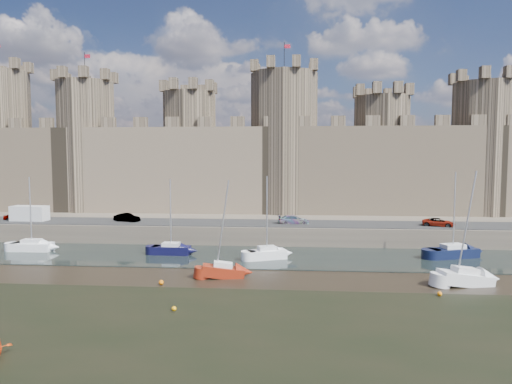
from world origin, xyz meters
The scene contains 19 objects.
ground centered at (0.00, 0.00, 0.00)m, with size 160.00×160.00×0.00m, color black.
water_channel centered at (0.00, 24.00, 0.04)m, with size 160.00×12.00×0.08m, color black.
quay centered at (0.00, 60.00, 1.25)m, with size 160.00×60.00×2.50m, color #4C443A.
road centered at (0.00, 34.00, 2.55)m, with size 160.00×7.00×0.10m, color black.
castle centered at (-0.64, 48.00, 11.67)m, with size 108.50×11.00×29.00m.
car_0 centered at (-36.55, 34.08, 3.05)m, with size 1.29×3.21×1.09m, color gray.
car_1 centered at (-19.88, 33.81, 3.12)m, with size 1.31×3.77×1.24m, color gray.
car_2 centered at (3.66, 33.76, 3.11)m, with size 1.71×4.21×1.22m, color gray.
car_3 centered at (22.79, 32.94, 3.07)m, with size 1.89×4.10×1.14m, color gray.
van centered at (-34.10, 33.50, 3.60)m, with size 5.06×2.02×2.21m, color silver.
sailboat_0 centered at (-28.79, 24.94, 0.74)m, with size 4.95×2.02×9.19m.
sailboat_1 centered at (-10.97, 24.34, 0.74)m, with size 4.55×1.87×9.04m.
sailboat_2 centered at (0.62, 22.76, 0.77)m, with size 4.71×3.23×9.47m.
sailboat_3 centered at (22.13, 25.32, 0.77)m, with size 6.06×3.82×9.93m.
sailboat_4 centered at (-3.21, 14.77, 0.71)m, with size 4.32×2.31×9.58m.
sailboat_5 centered at (19.33, 13.87, 0.75)m, with size 5.18×2.92×10.54m.
buoy_0 centered at (-5.48, 4.86, 0.19)m, with size 0.37×0.37×0.37m, color orange.
buoy_1 centered at (-8.49, 11.74, 0.23)m, with size 0.46×0.46×0.46m, color orange.
buoy_3 centered at (15.98, 10.33, 0.20)m, with size 0.41×0.41×0.41m, color orange.
Camera 1 is at (3.52, -28.55, 11.83)m, focal length 32.00 mm.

